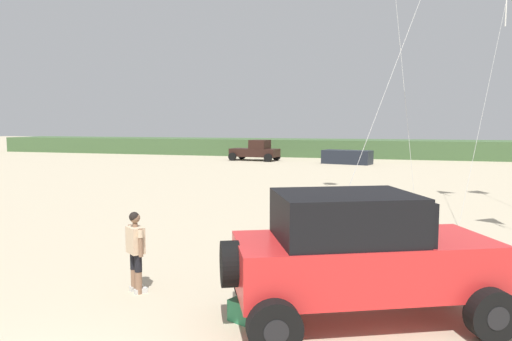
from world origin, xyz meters
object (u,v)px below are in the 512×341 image
Objects in this scene: cooler_box at (246,311)px; distant_pickup at (256,151)px; person_watching at (136,247)px; distant_sedan at (347,157)px; jeep at (360,253)px.

cooler_box is 0.12× the size of distant_pickup.
distant_sedan is (0.69, 33.45, -0.34)m from person_watching.
person_watching reaches higher than cooler_box.
distant_sedan is at bearing 96.41° from jeep.
distant_pickup is 8.89m from distant_sedan.
distant_pickup is at bearing 109.75° from jeep.
cooler_box is at bearing -161.52° from jeep.
person_watching is 2.80m from cooler_box.
person_watching is at bearing -78.53° from distant_sedan.
person_watching is 0.40× the size of distant_sedan.
distant_pickup is (-12.55, 34.95, -0.26)m from jeep.
jeep is 2.21m from cooler_box.
distant_sedan is (8.77, -1.39, -0.34)m from distant_pickup.
distant_pickup is (-8.08, 34.84, 0.00)m from person_watching.
distant_sedan is at bearing 115.69° from cooler_box.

